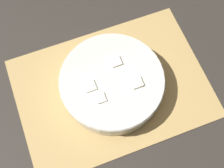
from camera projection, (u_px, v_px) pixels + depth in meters
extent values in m
plane|color=#2D2823|center=(112.00, 88.00, 0.84)|extent=(6.00, 6.00, 0.00)
cube|color=tan|center=(112.00, 88.00, 0.84)|extent=(0.50, 0.36, 0.01)
cube|color=brown|center=(41.00, 112.00, 0.81)|extent=(0.01, 0.35, 0.00)
cube|color=brown|center=(62.00, 105.00, 0.81)|extent=(0.01, 0.35, 0.00)
cube|color=brown|center=(82.00, 98.00, 0.82)|extent=(0.01, 0.35, 0.00)
cube|color=brown|center=(102.00, 91.00, 0.83)|extent=(0.01, 0.35, 0.00)
cube|color=brown|center=(122.00, 84.00, 0.84)|extent=(0.01, 0.35, 0.00)
cube|color=brown|center=(141.00, 77.00, 0.84)|extent=(0.01, 0.35, 0.00)
cube|color=brown|center=(160.00, 71.00, 0.85)|extent=(0.01, 0.35, 0.00)
cube|color=brown|center=(178.00, 64.00, 0.86)|extent=(0.01, 0.35, 0.00)
cylinder|color=silver|center=(112.00, 83.00, 0.81)|extent=(0.26, 0.26, 0.06)
torus|color=silver|center=(112.00, 80.00, 0.79)|extent=(0.27, 0.27, 0.01)
cylinder|color=#F7EFC6|center=(138.00, 72.00, 0.83)|extent=(0.03, 0.03, 0.01)
cylinder|color=#F7EFC6|center=(94.00, 67.00, 0.80)|extent=(0.03, 0.03, 0.01)
cylinder|color=#F7EFC6|center=(105.00, 86.00, 0.78)|extent=(0.03, 0.03, 0.01)
cylinder|color=#F7EFC6|center=(81.00, 108.00, 0.76)|extent=(0.03, 0.03, 0.01)
cylinder|color=#F7EFC6|center=(108.00, 122.00, 0.75)|extent=(0.03, 0.03, 0.01)
cylinder|color=#F7EFC6|center=(85.00, 76.00, 0.81)|extent=(0.03, 0.03, 0.01)
cylinder|color=#F7EFC6|center=(81.00, 84.00, 0.79)|extent=(0.03, 0.03, 0.01)
cylinder|color=#F7EFC6|center=(139.00, 104.00, 0.77)|extent=(0.03, 0.03, 0.01)
cube|color=white|center=(111.00, 56.00, 0.85)|extent=(0.02, 0.02, 0.02)
cube|color=white|center=(118.00, 78.00, 0.81)|extent=(0.03, 0.03, 0.03)
cube|color=white|center=(101.00, 100.00, 0.77)|extent=(0.02, 0.02, 0.02)
cube|color=white|center=(121.00, 55.00, 0.83)|extent=(0.03, 0.03, 0.03)
cube|color=white|center=(136.00, 84.00, 0.78)|extent=(0.03, 0.03, 0.03)
cube|color=white|center=(116.00, 63.00, 0.80)|extent=(0.03, 0.03, 0.03)
cube|color=white|center=(92.00, 108.00, 0.77)|extent=(0.02, 0.02, 0.02)
cube|color=white|center=(90.00, 88.00, 0.78)|extent=(0.03, 0.03, 0.03)
cube|color=white|center=(75.00, 102.00, 0.80)|extent=(0.03, 0.03, 0.03)
cube|color=white|center=(122.00, 91.00, 0.80)|extent=(0.03, 0.03, 0.03)
cube|color=white|center=(119.00, 115.00, 0.79)|extent=(0.02, 0.02, 0.02)
cube|color=white|center=(144.00, 71.00, 0.80)|extent=(0.02, 0.02, 0.02)
ellipsoid|color=orange|center=(92.00, 60.00, 0.85)|extent=(0.03, 0.02, 0.01)
ellipsoid|color=orange|center=(105.00, 109.00, 0.79)|extent=(0.03, 0.02, 0.01)
ellipsoid|color=orange|center=(86.00, 52.00, 0.82)|extent=(0.03, 0.02, 0.01)
ellipsoid|color=red|center=(141.00, 57.00, 0.81)|extent=(0.03, 0.02, 0.01)
ellipsoid|color=orange|center=(100.00, 51.00, 0.84)|extent=(0.03, 0.02, 0.01)
ellipsoid|color=red|center=(89.00, 66.00, 0.82)|extent=(0.03, 0.02, 0.01)
ellipsoid|color=orange|center=(137.00, 58.00, 0.85)|extent=(0.03, 0.02, 0.01)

